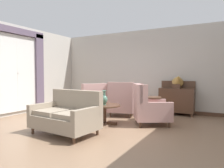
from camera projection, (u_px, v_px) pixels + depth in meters
The scene contains 14 objects.
ground at pixel (95, 128), 5.08m from camera, with size 9.00×9.00×0.00m, color #896B51.
wall_back at pixel (139, 71), 7.62m from camera, with size 6.59×0.08×2.92m, color #BCB7AD.
wall_left at pixel (33, 70), 7.34m from camera, with size 0.08×4.16×2.92m, color #BCB7AD.
baseboard_back at pixel (139, 108), 7.63m from camera, with size 6.43×0.03×0.12m, color #4C3323.
window_with_curtains at pixel (18, 68), 6.69m from camera, with size 0.12×2.04×2.75m.
coffee_table at pixel (104, 108), 5.48m from camera, with size 0.86×0.86×0.51m.
porcelain_vase at pixel (104, 99), 5.44m from camera, with size 0.17×0.17×0.38m.
settee at pixel (67, 116), 4.56m from camera, with size 1.52×1.00×0.95m.
armchair_back_corner at pixel (123, 102), 6.57m from camera, with size 0.95×1.00×1.08m.
armchair_beside_settee at pixel (149, 108), 5.39m from camera, with size 1.16×1.12×1.06m.
armchair_foreground_right at pixel (92, 102), 6.59m from camera, with size 1.11×1.10×1.03m.
side_table at pixel (152, 106), 5.85m from camera, with size 0.49×0.49×0.68m.
sideboard at pixel (177, 100), 6.73m from camera, with size 1.09×0.42×1.10m.
gramophone at pixel (178, 80), 6.60m from camera, with size 0.49×0.56×0.54m.
Camera 1 is at (2.78, -4.21, 1.30)m, focal length 33.19 mm.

